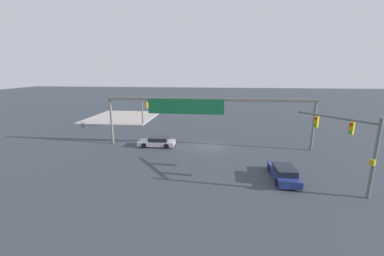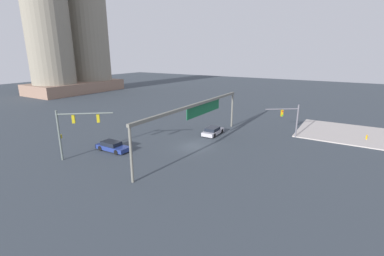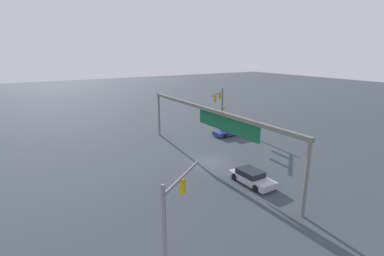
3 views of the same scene
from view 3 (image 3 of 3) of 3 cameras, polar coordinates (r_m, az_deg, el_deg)
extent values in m
plane|color=#353D46|center=(31.07, 3.37, -6.81)|extent=(209.18, 209.18, 0.00)
cylinder|color=#5A645F|center=(46.10, 6.07, 4.30)|extent=(0.25, 0.25, 6.04)
cylinder|color=#5A645F|center=(42.68, 5.15, 6.94)|extent=(4.10, 4.99, 0.19)
cube|color=#AD9A14|center=(44.07, 5.58, 6.38)|extent=(0.40, 0.41, 0.95)
cylinder|color=red|center=(43.98, 5.80, 6.74)|extent=(0.17, 0.19, 0.20)
cylinder|color=orange|center=(44.03, 5.79, 6.36)|extent=(0.17, 0.19, 0.20)
cylinder|color=green|center=(44.07, 5.78, 5.97)|extent=(0.17, 0.19, 0.20)
cube|color=#AD9A14|center=(41.42, 4.64, 5.84)|extent=(0.40, 0.41, 0.95)
cylinder|color=red|center=(41.34, 4.86, 6.23)|extent=(0.17, 0.19, 0.20)
cylinder|color=orange|center=(41.38, 4.85, 5.82)|extent=(0.17, 0.19, 0.20)
cylinder|color=green|center=(41.43, 4.84, 5.41)|extent=(0.17, 0.19, 0.20)
cube|color=#AD9A14|center=(46.07, 6.39, 4.07)|extent=(0.38, 0.38, 0.44)
cylinder|color=slate|center=(16.11, -5.57, -19.23)|extent=(0.22, 0.22, 5.01)
cylinder|color=slate|center=(17.14, -1.84, -9.68)|extent=(3.12, 4.10, 0.17)
cube|color=#BE940B|center=(17.36, -1.89, -11.56)|extent=(0.40, 0.41, 0.95)
cylinder|color=red|center=(17.29, -2.39, -10.59)|extent=(0.17, 0.20, 0.20)
cylinder|color=orange|center=(17.42, -2.38, -11.48)|extent=(0.17, 0.20, 0.20)
cylinder|color=green|center=(17.56, -2.37, -12.36)|extent=(0.17, 0.20, 0.20)
cylinder|color=slate|center=(40.36, -6.61, 2.46)|extent=(0.28, 0.28, 5.64)
cylinder|color=slate|center=(21.80, 21.89, -9.74)|extent=(0.28, 0.28, 5.64)
cube|color=slate|center=(29.33, 3.30, 3.74)|extent=(24.77, 0.35, 0.35)
cube|color=#145F37|center=(27.51, 6.84, 1.09)|extent=(9.12, 0.08, 1.80)
cube|color=navy|center=(40.92, 7.47, -0.84)|extent=(1.86, 4.68, 0.55)
cube|color=black|center=(40.95, 7.80, -0.08)|extent=(1.62, 2.44, 0.50)
cylinder|color=black|center=(39.44, 6.61, -1.60)|extent=(0.23, 0.64, 0.64)
cylinder|color=black|center=(40.71, 5.14, -1.02)|extent=(0.23, 0.64, 0.64)
cylinder|color=black|center=(41.25, 9.76, -0.97)|extent=(0.23, 0.64, 0.64)
cylinder|color=black|center=(42.46, 8.26, -0.44)|extent=(0.23, 0.64, 0.64)
cube|color=#AEABB6|center=(26.67, 11.94, -9.95)|extent=(4.46, 1.96, 0.55)
cube|color=black|center=(26.62, 11.60, -8.73)|extent=(2.33, 1.69, 0.50)
cylinder|color=black|center=(26.45, 15.41, -10.67)|extent=(0.64, 0.23, 0.64)
cylinder|color=black|center=(25.29, 12.68, -11.73)|extent=(0.64, 0.23, 0.64)
cylinder|color=black|center=(28.16, 11.26, -8.77)|extent=(0.64, 0.23, 0.64)
cylinder|color=black|center=(27.07, 8.54, -9.65)|extent=(0.64, 0.23, 0.64)
camera|label=1|loc=(51.59, 30.46, 10.44)|focal=22.80mm
camera|label=2|loc=(53.46, -33.72, 13.52)|focal=25.18mm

